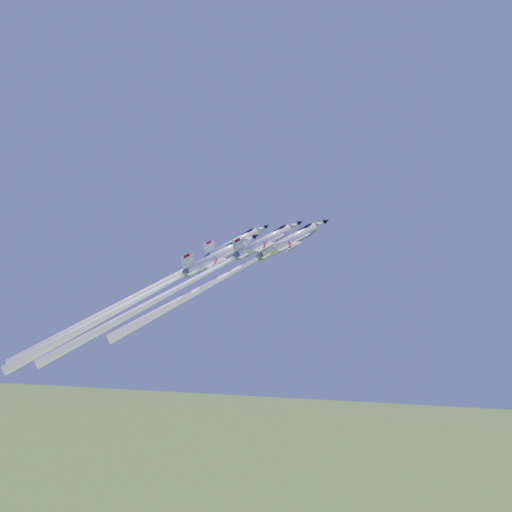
% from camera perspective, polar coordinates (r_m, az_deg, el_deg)
% --- Properties ---
extents(jet_lead, '(33.23, 22.04, 32.47)m').
position_cam_1_polar(jet_lead, '(113.26, -2.63, -1.75)').
color(jet_lead, white).
extents(jet_left, '(38.58, 25.96, 40.20)m').
position_cam_1_polar(jet_left, '(121.61, -10.32, -3.07)').
color(jet_left, white).
extents(jet_right, '(36.16, 24.26, 36.73)m').
position_cam_1_polar(jet_right, '(108.57, -7.19, -2.88)').
color(jet_right, white).
extents(jet_slot, '(35.91, 23.93, 35.67)m').
position_cam_1_polar(jet_slot, '(113.95, -11.05, -3.87)').
color(jet_slot, white).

